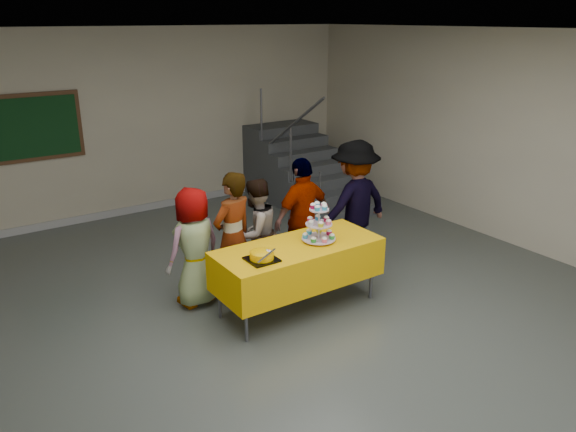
% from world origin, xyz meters
% --- Properties ---
extents(room_shell, '(10.00, 10.04, 3.02)m').
position_xyz_m(room_shell, '(0.00, 0.02, 2.13)').
color(room_shell, '#4C514C').
rests_on(room_shell, ground).
extents(bake_table, '(1.88, 0.78, 0.77)m').
position_xyz_m(bake_table, '(0.32, 0.74, 0.56)').
color(bake_table, '#595960').
rests_on(bake_table, ground).
extents(cupcake_stand, '(0.38, 0.38, 0.44)m').
position_xyz_m(cupcake_stand, '(0.58, 0.71, 0.95)').
color(cupcake_stand, silver).
rests_on(cupcake_stand, bake_table).
extents(bear_cake, '(0.32, 0.36, 0.12)m').
position_xyz_m(bear_cake, '(-0.23, 0.61, 0.83)').
color(bear_cake, black).
rests_on(bear_cake, bake_table).
extents(schoolchild_a, '(0.75, 0.57, 1.38)m').
position_xyz_m(schoolchild_a, '(-0.58, 1.49, 0.69)').
color(schoolchild_a, slate).
rests_on(schoolchild_a, ground).
extents(schoolchild_b, '(0.64, 0.51, 1.53)m').
position_xyz_m(schoolchild_b, '(-0.16, 1.35, 0.77)').
color(schoolchild_b, slate).
rests_on(schoolchild_b, ground).
extents(schoolchild_c, '(0.76, 0.66, 1.35)m').
position_xyz_m(schoolchild_c, '(0.24, 1.51, 0.67)').
color(schoolchild_c, slate).
rests_on(schoolchild_c, ground).
extents(schoolchild_d, '(0.94, 0.50, 1.54)m').
position_xyz_m(schoolchild_d, '(0.87, 1.43, 0.77)').
color(schoolchild_d, slate).
rests_on(schoolchild_d, ground).
extents(schoolchild_e, '(1.11, 0.67, 1.68)m').
position_xyz_m(schoolchild_e, '(1.61, 1.32, 0.84)').
color(schoolchild_e, slate).
rests_on(schoolchild_e, ground).
extents(staircase, '(1.30, 2.40, 2.04)m').
position_xyz_m(staircase, '(2.70, 4.13, 0.49)').
color(staircase, '#424447').
rests_on(staircase, ground).
extents(noticeboard, '(1.30, 0.05, 1.00)m').
position_xyz_m(noticeboard, '(-1.44, 4.96, 1.60)').
color(noticeboard, '#472B16').
rests_on(noticeboard, ground).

